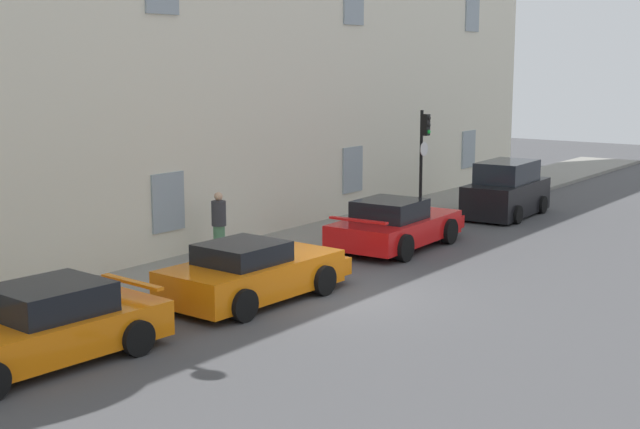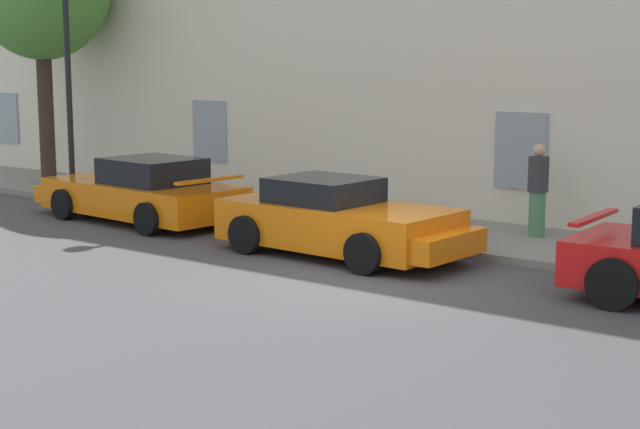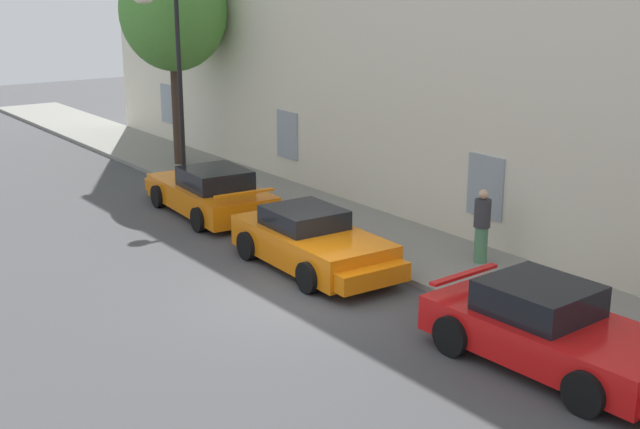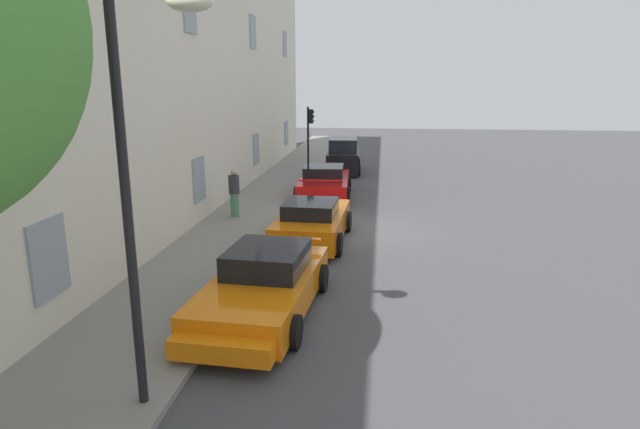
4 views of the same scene
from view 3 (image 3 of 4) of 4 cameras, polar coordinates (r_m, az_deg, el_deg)
name	(u,v)px [view 3 (image 3 of 4)]	position (r m, az deg, el deg)	size (l,w,h in m)	color
ground_plane	(303,298)	(17.39, -1.15, -5.71)	(80.00, 80.00, 0.00)	#444447
sidewalk	(437,260)	(19.67, 7.99, -3.06)	(60.00, 3.04, 0.14)	gray
sportscar_red_lead	(208,192)	(23.68, -7.62, 1.52)	(5.10, 2.45, 1.35)	orange
sportscar_yellow_flank	(316,244)	(18.88, -0.30, -2.03)	(4.63, 2.24, 1.33)	orange
sportscar_white_middle	(559,334)	(14.72, 15.95, -7.83)	(4.82, 2.39, 1.40)	red
tree_near_kerb	(173,12)	(29.07, -9.95, 13.41)	(3.59, 3.59, 7.16)	#38281E
street_lamp	(166,52)	(26.43, -10.43, 10.83)	(0.44, 1.42, 5.91)	black
pedestrian_admiring	(482,226)	(19.20, 10.96, -0.74)	(0.46, 0.46, 1.70)	#4C7F59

